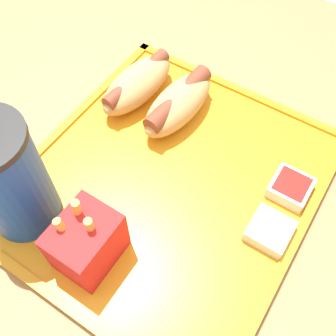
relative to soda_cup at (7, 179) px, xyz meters
name	(u,v)px	position (x,y,z in m)	size (l,w,h in m)	color
ground_plane	(172,322)	(0.12, -0.14, -0.86)	(8.00, 8.00, 0.00)	#ADA393
dining_table	(174,283)	(0.12, -0.14, -0.47)	(1.02, 1.05, 0.77)	olive
food_tray	(168,182)	(0.13, -0.12, -0.08)	(0.40, 0.36, 0.01)	orange
soda_cup	(7,179)	(0.00, 0.00, 0.00)	(0.09, 0.09, 0.19)	#194CA5
hot_dog_far	(137,83)	(0.23, 0.00, -0.05)	(0.14, 0.07, 0.05)	tan
hot_dog_near	(178,103)	(0.23, -0.07, -0.05)	(0.14, 0.07, 0.05)	tan
fries_carton	(87,242)	(0.00, -0.10, -0.04)	(0.07, 0.06, 0.09)	red
sauce_cup_mayo	(270,230)	(0.14, -0.26, -0.07)	(0.05, 0.05, 0.02)	silver
sauce_cup_ketchup	(291,187)	(0.20, -0.26, -0.07)	(0.05, 0.05, 0.02)	silver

